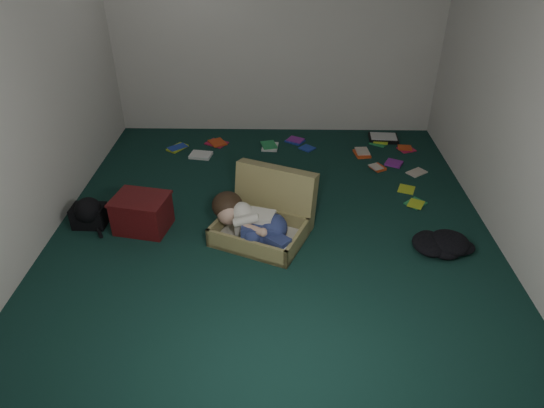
{
  "coord_description": "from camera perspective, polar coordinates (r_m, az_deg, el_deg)",
  "views": [
    {
      "loc": [
        0.07,
        -3.7,
        2.6
      ],
      "look_at": [
        0.0,
        -0.15,
        0.35
      ],
      "focal_mm": 32.0,
      "sensor_mm": 36.0,
      "label": 1
    }
  ],
  "objects": [
    {
      "name": "wall_front",
      "position": [
        1.95,
        -1.19,
        -9.57
      ],
      "size": [
        4.5,
        0.0,
        4.5
      ],
      "primitive_type": "plane",
      "rotation": [
        -1.57,
        0.0,
        0.0
      ],
      "color": "silver",
      "rests_on": "ground"
    },
    {
      "name": "suitcase",
      "position": [
        4.38,
        -0.69,
        -1.4
      ],
      "size": [
        0.99,
        0.98,
        0.56
      ],
      "rotation": [
        0.0,
        0.0,
        -0.4
      ],
      "color": "#958B52",
      "rests_on": "floor"
    },
    {
      "name": "clothing_pile",
      "position": [
        4.46,
        19.1,
        -4.31
      ],
      "size": [
        0.47,
        0.4,
        0.14
      ],
      "primitive_type": null,
      "rotation": [
        0.0,
        0.0,
        0.14
      ],
      "color": "black",
      "rests_on": "floor"
    },
    {
      "name": "wall_right",
      "position": [
        4.37,
        27.86,
        11.37
      ],
      "size": [
        0.0,
        4.5,
        4.5
      ],
      "primitive_type": "plane",
      "rotation": [
        1.57,
        0.0,
        -1.57
      ],
      "color": "silver",
      "rests_on": "ground"
    },
    {
      "name": "wall_back",
      "position": [
        6.09,
        0.46,
        20.06
      ],
      "size": [
        4.5,
        0.0,
        4.5
      ],
      "primitive_type": "plane",
      "rotation": [
        1.57,
        0.0,
        0.0
      ],
      "color": "silver",
      "rests_on": "ground"
    },
    {
      "name": "paper_tray",
      "position": [
        6.34,
        12.96,
        7.58
      ],
      "size": [
        0.37,
        0.29,
        0.05
      ],
      "rotation": [
        0.0,
        0.0,
        -0.07
      ],
      "color": "black",
      "rests_on": "floor"
    },
    {
      "name": "floor",
      "position": [
        4.52,
        0.04,
        -2.72
      ],
      "size": [
        4.5,
        4.5,
        0.0
      ],
      "primitive_type": "plane",
      "color": "#11322B",
      "rests_on": "ground"
    },
    {
      "name": "book_scatter",
      "position": [
        5.76,
        6.53,
        5.44
      ],
      "size": [
        3.01,
        1.68,
        0.02
      ],
      "color": "#C2DF27",
      "rests_on": "floor"
    },
    {
      "name": "maroon_bin",
      "position": [
        4.57,
        -15.04,
        -1.04
      ],
      "size": [
        0.54,
        0.46,
        0.33
      ],
      "rotation": [
        0.0,
        0.0,
        -0.19
      ],
      "color": "#511012",
      "rests_on": "floor"
    },
    {
      "name": "wall_left",
      "position": [
        4.43,
        -27.4,
        11.75
      ],
      "size": [
        0.0,
        4.5,
        4.5
      ],
      "primitive_type": "plane",
      "rotation": [
        1.57,
        0.0,
        1.57
      ],
      "color": "silver",
      "rests_on": "ground"
    },
    {
      "name": "person",
      "position": [
        4.23,
        -2.44,
        -2.06
      ],
      "size": [
        0.74,
        0.62,
        0.35
      ],
      "rotation": [
        0.0,
        0.0,
        -0.4
      ],
      "color": "silver",
      "rests_on": "suitcase"
    },
    {
      "name": "backpack",
      "position": [
        4.8,
        -20.72,
        -1.23
      ],
      "size": [
        0.38,
        0.3,
        0.22
      ],
      "primitive_type": null,
      "rotation": [
        0.0,
        0.0,
        -0.02
      ],
      "color": "black",
      "rests_on": "floor"
    }
  ]
}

